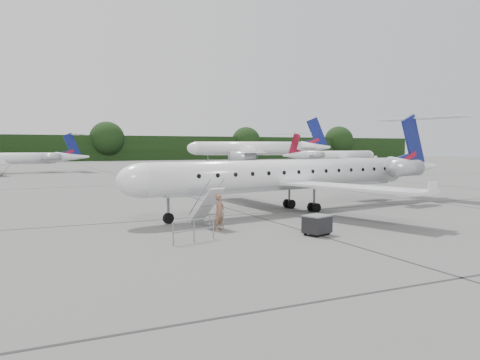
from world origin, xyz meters
name	(u,v)px	position (x,y,z in m)	size (l,w,h in m)	color
ground	(339,218)	(0.00, 0.00, 0.00)	(320.00, 320.00, 0.00)	#5A5A57
treeline	(84,148)	(0.00, 130.00, 4.00)	(260.00, 4.00, 8.00)	black
main_regional_jet	(291,160)	(-1.11, 3.74, 3.40)	(26.50, 19.08, 6.79)	silver
airstair	(206,207)	(-8.36, 0.30, 1.06)	(0.85, 2.25, 2.13)	silver
passenger	(219,212)	(-8.14, -0.96, 0.93)	(0.68, 0.45, 1.86)	brown
safety_railing	(194,231)	(-10.28, -3.21, 0.50)	(2.20, 0.08, 1.00)	gray
baggage_cart	(317,224)	(-4.36, -4.11, 0.52)	(1.19, 0.96, 1.03)	black
bg_narrowbody	(250,142)	(30.52, 74.54, 5.53)	(30.81, 22.18, 11.06)	silver
bg_regional_right	(339,151)	(42.98, 57.64, 3.49)	(26.63, 19.18, 6.99)	silver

